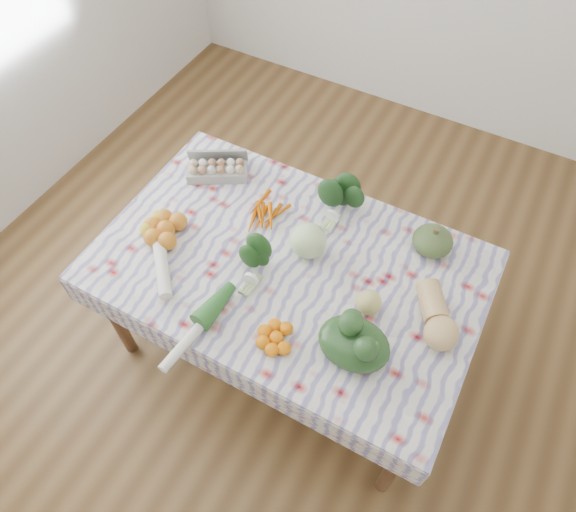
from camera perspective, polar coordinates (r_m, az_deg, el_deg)
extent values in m
plane|color=brown|center=(2.89, 0.00, -9.56)|extent=(4.50, 4.50, 0.00)
cube|color=brown|center=(2.25, 0.00, -1.34)|extent=(1.60, 1.00, 0.04)
cylinder|color=brown|center=(2.70, -18.72, -6.35)|extent=(0.06, 0.06, 0.71)
cylinder|color=brown|center=(2.34, 11.69, -21.90)|extent=(0.06, 0.06, 0.71)
cylinder|color=brown|center=(3.04, -8.37, 6.21)|extent=(0.06, 0.06, 0.71)
cylinder|color=brown|center=(2.73, 18.46, -5.15)|extent=(0.06, 0.06, 0.71)
cube|color=silver|center=(2.23, 0.00, -0.96)|extent=(1.66, 1.06, 0.01)
cube|color=#A3A39E|center=(2.56, -7.87, 9.34)|extent=(0.31, 0.25, 0.08)
cube|color=#C75600|center=(2.38, -2.56, 4.60)|extent=(0.21, 0.19, 0.04)
ellipsoid|color=#193B16|center=(2.35, 5.75, 5.80)|extent=(0.20, 0.18, 0.16)
ellipsoid|color=#43582A|center=(2.32, 15.78, 1.65)|extent=(0.22, 0.22, 0.12)
sphere|color=#C1E499|center=(2.20, 2.27, 1.72)|extent=(0.19, 0.19, 0.16)
ellipsoid|color=tan|center=(2.10, 16.23, -6.27)|extent=(0.26, 0.31, 0.13)
cube|color=orange|center=(2.35, -13.43, 2.93)|extent=(0.31, 0.31, 0.09)
ellipsoid|color=#194215|center=(2.15, -3.43, -1.23)|extent=(0.17, 0.17, 0.12)
cube|color=orange|center=(2.02, -1.30, -8.99)|extent=(0.25, 0.25, 0.06)
sphere|color=#CFC36A|center=(2.09, 8.96, -5.11)|extent=(0.12, 0.12, 0.10)
ellipsoid|color=#1B3617|center=(1.98, 7.34, -9.61)|extent=(0.33, 0.29, 0.12)
cylinder|color=white|center=(2.27, -13.91, -0.48)|extent=(0.31, 0.33, 0.06)
cylinder|color=white|center=(2.07, -9.97, -7.91)|extent=(0.09, 0.42, 0.05)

